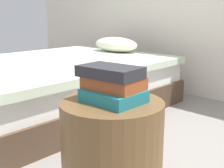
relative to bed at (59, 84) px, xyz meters
The scene contains 5 objects.
bed is the anchor object (origin of this frame).
side_table 1.53m from the bed, 26.26° to the right, with size 0.46×0.46×0.49m, color brown.
book_teal 1.56m from the bed, 26.22° to the right, with size 0.24×0.20×0.05m, color #1E727F.
book_rust 1.56m from the bed, 25.94° to the right, with size 0.25×0.17×0.06m, color #994723.
book_charcoal 1.58m from the bed, 26.55° to the right, with size 0.27×0.17×0.05m, color #28282D.
Camera 1 is at (0.89, -0.89, 0.87)m, focal length 47.63 mm.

